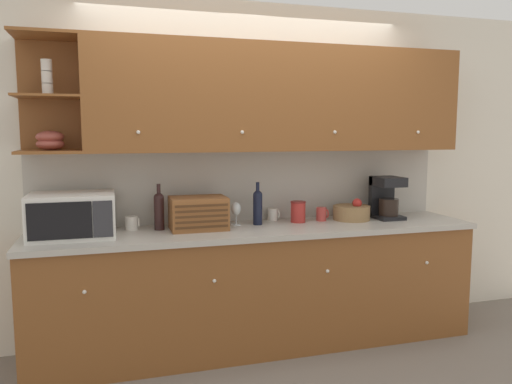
% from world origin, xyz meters
% --- Properties ---
extents(ground_plane, '(24.00, 24.00, 0.00)m').
position_xyz_m(ground_plane, '(0.00, 0.00, 0.00)').
color(ground_plane, slate).
extents(wall_back, '(5.68, 0.06, 2.60)m').
position_xyz_m(wall_back, '(0.00, 0.03, 1.30)').
color(wall_back, silver).
rests_on(wall_back, ground_plane).
extents(counter_unit, '(3.30, 0.65, 0.91)m').
position_xyz_m(counter_unit, '(0.00, -0.31, 0.45)').
color(counter_unit, brown).
rests_on(counter_unit, ground_plane).
extents(backsplash_panel, '(3.28, 0.01, 0.56)m').
position_xyz_m(backsplash_panel, '(0.00, -0.01, 1.19)').
color(backsplash_panel, '#B7B2A8').
rests_on(backsplash_panel, counter_unit).
extents(upper_cabinets, '(3.28, 0.39, 0.78)m').
position_xyz_m(upper_cabinets, '(0.17, -0.18, 1.85)').
color(upper_cabinets, brown).
rests_on(upper_cabinets, backsplash_panel).
extents(microwave, '(0.55, 0.42, 0.30)m').
position_xyz_m(microwave, '(-1.30, -0.29, 1.05)').
color(microwave, silver).
rests_on(microwave, counter_unit).
extents(mug, '(0.10, 0.09, 0.10)m').
position_xyz_m(mug, '(-0.91, -0.15, 0.95)').
color(mug, silver).
rests_on(mug, counter_unit).
extents(wine_bottle, '(0.07, 0.07, 0.33)m').
position_xyz_m(wine_bottle, '(-0.72, -0.20, 1.05)').
color(wine_bottle, black).
rests_on(wine_bottle, counter_unit).
extents(bread_box, '(0.40, 0.30, 0.24)m').
position_xyz_m(bread_box, '(-0.45, -0.26, 1.02)').
color(bread_box, brown).
rests_on(bread_box, counter_unit).
extents(wine_glass, '(0.07, 0.07, 0.18)m').
position_xyz_m(wine_glass, '(-0.15, -0.19, 1.02)').
color(wine_glass, silver).
rests_on(wine_glass, counter_unit).
extents(second_wine_bottle, '(0.07, 0.07, 0.33)m').
position_xyz_m(second_wine_bottle, '(0.02, -0.21, 1.05)').
color(second_wine_bottle, black).
rests_on(second_wine_bottle, counter_unit).
extents(mug_patterned_third, '(0.09, 0.08, 0.10)m').
position_xyz_m(mug_patterned_third, '(0.18, -0.08, 0.95)').
color(mug_patterned_third, silver).
rests_on(mug_patterned_third, counter_unit).
extents(storage_canister, '(0.12, 0.12, 0.16)m').
position_xyz_m(storage_canister, '(0.35, -0.20, 0.99)').
color(storage_canister, '#B22D28').
rests_on(storage_canister, counter_unit).
extents(mug_blue_second, '(0.09, 0.08, 0.11)m').
position_xyz_m(mug_blue_second, '(0.55, -0.19, 0.96)').
color(mug_blue_second, '#B73D38').
rests_on(mug_blue_second, counter_unit).
extents(fruit_basket, '(0.29, 0.29, 0.17)m').
position_xyz_m(fruit_basket, '(0.80, -0.22, 0.97)').
color(fruit_basket, '#937047').
rests_on(fruit_basket, counter_unit).
extents(coffee_maker, '(0.21, 0.25, 0.34)m').
position_xyz_m(coffee_maker, '(1.10, -0.23, 1.08)').
color(coffee_maker, black).
rests_on(coffee_maker, counter_unit).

